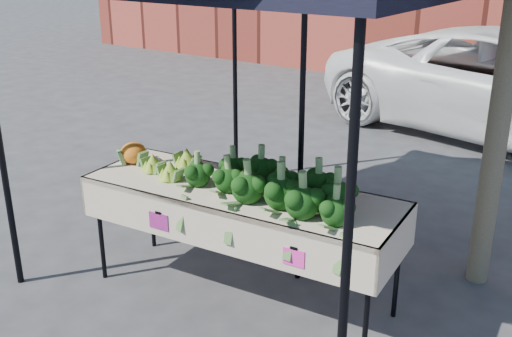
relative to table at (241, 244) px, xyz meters
The scene contains 6 objects.
ground 0.47m from the table, 73.05° to the left, with size 90.00×90.00×0.00m, color #323235.
table is the anchor object (origin of this frame).
canopy 1.09m from the table, 103.55° to the left, with size 3.16×3.16×2.74m, color black, non-canonical shape.
broccoli_heap 0.65m from the table, ahead, with size 1.38×0.58×0.28m, color black.
romanesco_cluster 0.87m from the table, behind, with size 0.44×0.48×0.21m, color #A1BE39.
cauliflower_pair 1.18m from the table, behind, with size 0.21×0.21×0.19m, color orange.
Camera 1 is at (2.43, -3.38, 2.57)m, focal length 42.34 mm.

